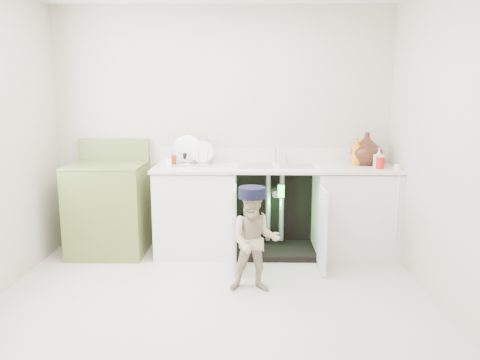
% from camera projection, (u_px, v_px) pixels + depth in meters
% --- Properties ---
extents(ground, '(3.50, 3.50, 0.00)m').
position_uv_depth(ground, '(213.00, 303.00, 3.66)').
color(ground, beige).
rests_on(ground, ground).
extents(room_shell, '(6.00, 5.50, 1.26)m').
position_uv_depth(room_shell, '(211.00, 145.00, 3.43)').
color(room_shell, '#BCB3A1').
rests_on(room_shell, ground).
extents(counter_run, '(2.44, 1.02, 1.23)m').
position_uv_depth(counter_run, '(278.00, 207.00, 4.75)').
color(counter_run, silver).
rests_on(counter_run, ground).
extents(avocado_stove, '(0.74, 0.65, 1.15)m').
position_uv_depth(avocado_stove, '(109.00, 208.00, 4.76)').
color(avocado_stove, olive).
rests_on(avocado_stove, ground).
extents(repair_worker, '(0.50, 0.78, 0.88)m').
position_uv_depth(repair_worker, '(255.00, 239.00, 3.82)').
color(repair_worker, tan).
rests_on(repair_worker, ground).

